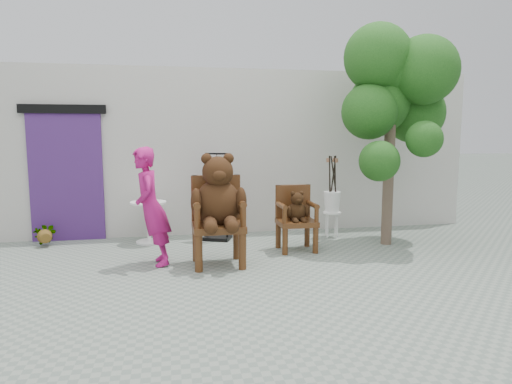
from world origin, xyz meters
The scene contains 11 objects.
ground_plane centered at (0.00, 0.00, 0.00)m, with size 60.00×60.00×0.00m, color gray.
back_wall centered at (0.00, 3.10, 1.50)m, with size 9.00×1.00×3.00m, color beige.
doorway centered at (-3.00, 2.58, 1.16)m, with size 1.40×0.11×2.33m.
chair_big centered at (-0.61, 0.60, 0.89)m, with size 0.77×0.83×1.58m.
chair_small centered at (0.68, 1.19, 0.59)m, with size 0.59×0.54×1.02m.
person centered at (-1.53, 0.76, 0.83)m, with size 0.61×0.40×1.66m, color #AF156A.
cafe_table centered at (-1.63, 2.12, 0.44)m, with size 0.60×0.60×0.70m.
display_stand centered at (-0.47, 2.11, 0.58)m, with size 0.55×0.49×1.51m.
stool_bucket centered at (1.57, 1.95, 0.64)m, with size 0.32×0.32×1.45m.
tree centered at (2.40, 1.36, 2.58)m, with size 1.98×1.85×3.60m.
potted_plant centered at (-3.31, 2.24, 0.20)m, with size 0.36×0.31×0.40m, color #113A0F.
Camera 1 is at (-1.28, -5.67, 1.86)m, focal length 32.00 mm.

